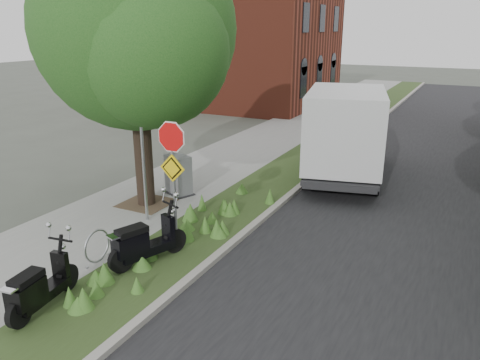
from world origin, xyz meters
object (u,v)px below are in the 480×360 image
object	(u,v)px
scooter_far	(140,246)
box_truck	(345,129)
sign_assembly	(172,161)
scooter_near	(36,292)
utility_cabinet	(178,176)

from	to	relation	value
scooter_far	box_truck	size ratio (longest dim) A/B	0.30
sign_assembly	box_truck	xyz separation A→B (m)	(1.80, 7.70, -0.57)
scooter_near	utility_cabinet	distance (m)	6.70
scooter_near	box_truck	size ratio (longest dim) A/B	0.29
box_truck	utility_cabinet	world-z (taller)	box_truck
utility_cabinet	sign_assembly	bearing A→B (deg)	-56.59
scooter_far	sign_assembly	bearing A→B (deg)	68.10
sign_assembly	scooter_near	xyz separation A→B (m)	(-0.87, -3.19, -1.78)
scooter_near	utility_cabinet	world-z (taller)	utility_cabinet
sign_assembly	scooter_far	distance (m)	1.98
scooter_near	scooter_far	size ratio (longest dim) A/B	0.97
scooter_near	utility_cabinet	bearing A→B (deg)	101.67
sign_assembly	box_truck	distance (m)	7.93
box_truck	scooter_near	bearing A→B (deg)	-103.80
scooter_far	box_truck	world-z (taller)	box_truck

